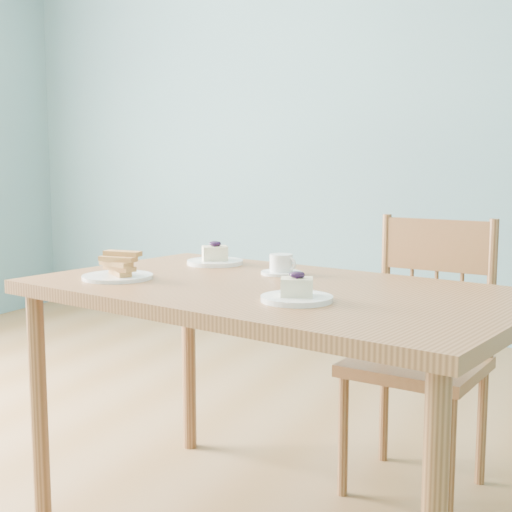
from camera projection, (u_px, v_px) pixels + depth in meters
room at (135, 45)px, 1.91m from camera, size 5.01×5.01×2.71m
dining_table at (273, 312)px, 1.91m from camera, size 1.45×1.01×0.71m
dining_chair at (421, 352)px, 2.25m from camera, size 0.44×0.43×0.86m
cheesecake_plate_near at (297, 294)px, 1.69m from camera, size 0.17×0.17×0.07m
cheesecake_plate_far at (215, 258)px, 2.31m from camera, size 0.18×0.18×0.08m
coffee_cup at (281, 266)px, 2.10m from camera, size 0.12×0.12×0.06m
biscotti_plate at (117, 270)px, 2.02m from camera, size 0.20×0.20×0.08m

